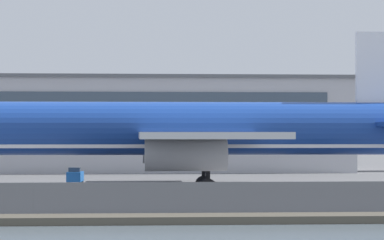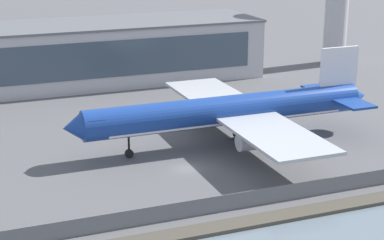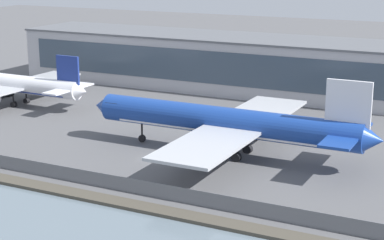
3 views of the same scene
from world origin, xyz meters
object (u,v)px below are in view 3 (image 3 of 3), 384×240
object	(u,v)px
passenger_jet_white	(12,84)
baggage_tug	(216,120)
ops_van	(3,92)
cargo_jet_blue	(229,123)

from	to	relation	value
passenger_jet_white	baggage_tug	bearing A→B (deg)	5.67
baggage_tug	ops_van	distance (m)	58.40
baggage_tug	ops_van	bearing A→B (deg)	-179.91
passenger_jet_white	ops_van	world-z (taller)	passenger_jet_white
cargo_jet_blue	ops_van	xyz separation A→B (m)	(-69.29, 18.08, -4.65)
cargo_jet_blue	passenger_jet_white	distance (m)	62.92
baggage_tug	ops_van	world-z (taller)	ops_van
ops_van	cargo_jet_blue	bearing A→B (deg)	-14.62
cargo_jet_blue	passenger_jet_white	world-z (taller)	cargo_jet_blue
passenger_jet_white	ops_van	distance (m)	9.90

